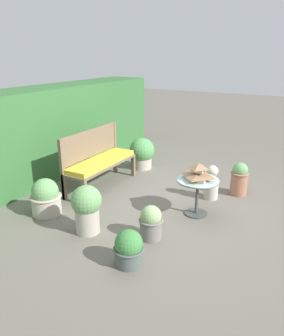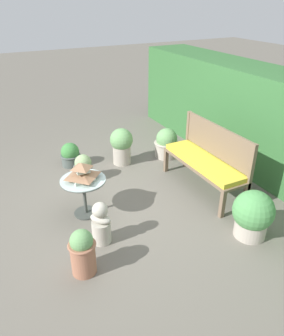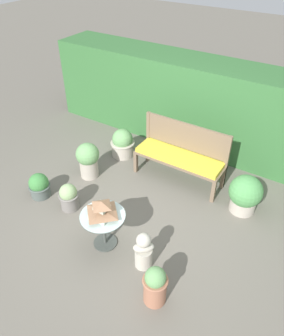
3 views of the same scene
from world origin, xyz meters
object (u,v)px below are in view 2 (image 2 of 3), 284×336
garden_bench (203,164)px  potted_plant_table_near (253,215)px  potted_plant_bench_right (167,144)px  potted_plant_hedge_corner (70,155)px  garden_bust (101,224)px  potted_plant_patio_mid (122,145)px  potted_plant_path_edge (83,168)px  patio_table (84,187)px  pagoda_birdhouse (82,173)px  potted_plant_bench_left (83,252)px

garden_bench → potted_plant_table_near: potted_plant_table_near is taller
potted_plant_bench_right → potted_plant_table_near: bearing=-5.6°
garden_bench → potted_plant_hedge_corner: size_ratio=3.64×
garden_bench → garden_bust: garden_bust is taller
potted_plant_table_near → potted_plant_patio_mid: potted_plant_patio_mid is taller
garden_bench → potted_plant_patio_mid: size_ratio=2.34×
garden_bench → potted_plant_table_near: size_ratio=2.43×
garden_bust → potted_plant_path_edge: 1.56m
potted_plant_hedge_corner → potted_plant_path_edge: potted_plant_path_edge is taller
patio_table → pagoda_birdhouse: size_ratio=1.64×
garden_bench → potted_plant_path_edge: bearing=-125.1°
patio_table → potted_plant_patio_mid: bearing=137.6°
potted_plant_hedge_corner → potted_plant_bench_right: (0.45, 1.68, 0.06)m
garden_bench → potted_plant_path_edge: 1.88m
garden_bench → potted_plant_table_near: 1.21m
patio_table → potted_plant_hedge_corner: size_ratio=1.44×
potted_plant_bench_left → potted_plant_bench_right: (-2.06, 2.27, -0.03)m
potted_plant_table_near → potted_plant_bench_left: size_ratio=1.14×
garden_bench → potted_plant_path_edge: size_ratio=3.41×
potted_plant_bench_left → potted_plant_bench_right: potted_plant_bench_left is taller
garden_bust → potted_plant_bench_left: garden_bust is taller
potted_plant_table_near → potted_plant_path_edge: bearing=-148.4°
pagoda_birdhouse → potted_plant_bench_right: size_ratio=0.68×
garden_bench → potted_plant_bench_right: potted_plant_bench_right is taller
potted_plant_table_near → potted_plant_bench_right: (-2.42, 0.24, -0.06)m
pagoda_birdhouse → potted_plant_path_edge: pagoda_birdhouse is taller
potted_plant_hedge_corner → potted_plant_path_edge: (0.60, 0.04, 0.02)m
patio_table → potted_plant_bench_right: (-1.05, 1.91, -0.17)m
potted_plant_bench_right → potted_plant_patio_mid: 0.86m
potted_plant_path_edge → potted_plant_bench_right: potted_plant_bench_right is taller
patio_table → potted_plant_bench_left: potted_plant_bench_left is taller
potted_plant_path_edge → potted_plant_bench_left: bearing=-18.3°
pagoda_birdhouse → garden_bust: pagoda_birdhouse is taller
garden_bench → garden_bust: bearing=-75.9°
pagoda_birdhouse → potted_plant_hedge_corner: bearing=171.2°
potted_plant_path_edge → potted_plant_hedge_corner: bearing=-176.0°
potted_plant_bench_left → potted_plant_path_edge: potted_plant_bench_left is taller
potted_plant_bench_right → garden_bust: bearing=-48.8°
pagoda_birdhouse → potted_plant_path_edge: bearing=163.0°
potted_plant_table_near → potted_plant_bench_right: 2.43m
potted_plant_hedge_corner → potted_plant_bench_right: size_ratio=0.77×
potted_plant_path_edge → potted_plant_table_near: bearing=31.6°
garden_bench → pagoda_birdhouse: (-0.18, -1.81, 0.22)m
pagoda_birdhouse → potted_plant_patio_mid: size_ratio=0.57×
garden_bust → potted_plant_path_edge: size_ratio=1.25×
garden_bust → potted_plant_bench_right: (-1.68, 1.92, -0.00)m
pagoda_birdhouse → potted_plant_hedge_corner: (-1.50, 0.23, -0.45)m
potted_plant_path_edge → potted_plant_bench_right: 1.64m
potted_plant_table_near → potted_plant_bench_left: potted_plant_table_near is taller
potted_plant_path_edge → potted_plant_patio_mid: potted_plant_patio_mid is taller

